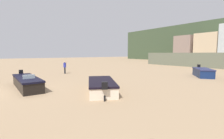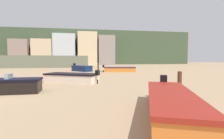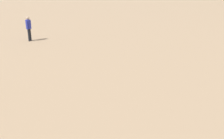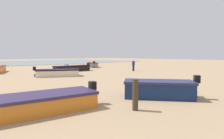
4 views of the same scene
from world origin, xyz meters
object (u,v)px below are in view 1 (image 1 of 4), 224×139
object	(u,v)px
boat_cream_0	(101,86)
beach_walker_foreground	(65,66)
boat_navy_4	(203,72)
boat_black_2	(27,82)

from	to	relation	value
boat_cream_0	beach_walker_foreground	size ratio (longest dim) A/B	2.91
boat_navy_4	beach_walker_foreground	bearing A→B (deg)	5.98
boat_cream_0	boat_black_2	distance (m)	5.80
boat_black_2	boat_navy_4	world-z (taller)	boat_navy_4
boat_cream_0	beach_walker_foreground	distance (m)	11.08
boat_cream_0	beach_walker_foreground	bearing A→B (deg)	110.85
boat_black_2	boat_navy_4	distance (m)	17.65
boat_cream_0	beach_walker_foreground	xyz separation A→B (m)	(-10.98, 1.40, 0.57)
boat_cream_0	boat_black_2	world-z (taller)	boat_black_2
boat_navy_4	beach_walker_foreground	size ratio (longest dim) A/B	2.33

